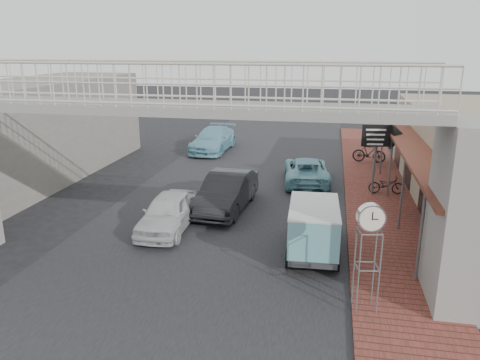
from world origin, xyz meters
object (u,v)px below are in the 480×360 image
at_px(angkot_far, 213,140).
at_px(street_clock, 370,222).
at_px(arrow_sign, 395,137).
at_px(motorcycle_far, 369,153).
at_px(angkot_curb, 306,170).
at_px(white_hatchback, 168,212).
at_px(dark_sedan, 227,192).
at_px(motorcycle_near, 386,185).
at_px(angkot_van, 314,222).

relative_size(angkot_far, street_clock, 1.80).
relative_size(street_clock, arrow_sign, 0.87).
bearing_deg(motorcycle_far, angkot_curb, 152.35).
bearing_deg(motorcycle_far, white_hatchback, 154.25).
bearing_deg(arrow_sign, street_clock, -107.08).
bearing_deg(arrow_sign, dark_sedan, -163.06).
height_order(dark_sedan, angkot_curb, dark_sedan).
height_order(street_clock, arrow_sign, arrow_sign).
xyz_separation_m(white_hatchback, arrow_sign, (8.72, 5.81, 2.12)).
xyz_separation_m(street_clock, arrow_sign, (1.74, 10.23, 0.30)).
bearing_deg(motorcycle_near, arrow_sign, -124.96).
relative_size(dark_sedan, motorcycle_far, 2.52).
bearing_deg(street_clock, angkot_van, 104.21).
height_order(angkot_far, arrow_sign, arrow_sign).
height_order(angkot_curb, motorcycle_near, angkot_curb).
bearing_deg(street_clock, motorcycle_near, 71.62).
xyz_separation_m(white_hatchback, motorcycle_far, (8.13, 11.96, -0.02)).
bearing_deg(angkot_van, angkot_curb, 92.49).
height_order(white_hatchback, angkot_far, angkot_far).
bearing_deg(motorcycle_far, arrow_sign, -166.09).
relative_size(white_hatchback, arrow_sign, 1.21).
bearing_deg(angkot_van, white_hatchback, 166.58).
xyz_separation_m(dark_sedan, angkot_far, (-3.40, 10.97, -0.03)).
height_order(angkot_far, motorcycle_near, angkot_far).
bearing_deg(motorcycle_near, angkot_van, 153.21).
xyz_separation_m(angkot_curb, motorcycle_far, (3.37, 4.63, 0.02)).
relative_size(angkot_far, arrow_sign, 1.56).
xyz_separation_m(angkot_curb, angkot_far, (-6.49, 6.26, 0.11)).
relative_size(angkot_van, motorcycle_near, 2.29).
bearing_deg(angkot_curb, white_hatchback, 50.80).
relative_size(angkot_curb, motorcycle_near, 2.94).
bearing_deg(motorcycle_far, angkot_van, 176.95).
relative_size(dark_sedan, street_clock, 1.64).
distance_m(dark_sedan, motorcycle_near, 7.61).
height_order(angkot_van, arrow_sign, arrow_sign).
height_order(motorcycle_far, arrow_sign, arrow_sign).
distance_m(white_hatchback, angkot_van, 5.60).
relative_size(dark_sedan, angkot_far, 0.91).
height_order(dark_sedan, arrow_sign, arrow_sign).
bearing_deg(angkot_curb, dark_sedan, 50.59).
bearing_deg(motorcycle_near, angkot_curb, 66.28).
xyz_separation_m(motorcycle_near, motorcycle_far, (-0.40, 6.03, 0.15)).
xyz_separation_m(dark_sedan, street_clock, (5.30, -7.04, 1.73)).
relative_size(motorcycle_far, street_clock, 0.65).
distance_m(dark_sedan, angkot_far, 11.49).
relative_size(motorcycle_far, arrow_sign, 0.57).
distance_m(motorcycle_near, street_clock, 10.65).
xyz_separation_m(angkot_van, motorcycle_far, (2.65, 13.03, -0.45)).
bearing_deg(white_hatchback, street_clock, -34.00).
height_order(motorcycle_far, street_clock, street_clock).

